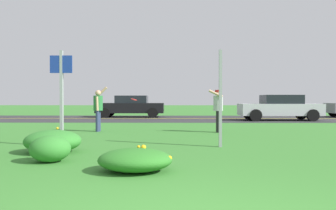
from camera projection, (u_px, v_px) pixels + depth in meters
ground_plane at (178, 133)px, 12.49m from camera, size 120.00×120.00×0.00m
highway_strip at (176, 119)px, 21.94m from camera, size 120.00×7.94×0.01m
highway_center_stripe at (176, 118)px, 21.94m from camera, size 120.00×0.16×0.00m
daylily_clump_front_right at (53, 141)px, 7.93m from camera, size 1.26×1.25×0.53m
daylily_clump_front_center at (50, 149)px, 6.71m from camera, size 0.78×0.72×0.51m
daylily_clump_front_left at (135, 160)px, 5.84m from camera, size 1.24×1.10×0.43m
sign_post_near_path at (61, 88)px, 8.88m from camera, size 0.56×0.10×2.43m
sign_post_by_roadside at (220, 98)px, 8.85m from camera, size 0.07×0.10×2.44m
person_thrower_green_shirt at (98, 107)px, 13.11m from camera, size 0.48×0.50×1.68m
person_catcher_red_cap_gray_shirt at (218, 107)px, 12.76m from camera, size 0.53×0.50×1.55m
frisbee_red at (134, 100)px, 13.11m from camera, size 0.23×0.23×0.09m
car_silver_center_left at (280, 107)px, 20.06m from camera, size 4.50×2.00×1.45m
car_black_center_right at (131, 106)px, 23.77m from camera, size 4.50×2.00×1.45m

